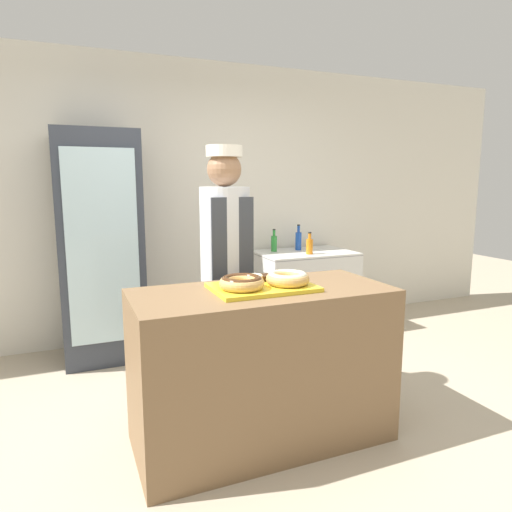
% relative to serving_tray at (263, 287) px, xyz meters
% --- Properties ---
extents(ground_plane, '(14.00, 14.00, 0.00)m').
position_rel_serving_tray_xyz_m(ground_plane, '(0.00, 0.00, -0.94)').
color(ground_plane, '#B7A88E').
extents(wall_back, '(8.00, 0.06, 2.70)m').
position_rel_serving_tray_xyz_m(wall_back, '(0.00, 2.13, 0.41)').
color(wall_back, silver).
rests_on(wall_back, ground_plane).
extents(display_counter, '(1.50, 0.67, 0.93)m').
position_rel_serving_tray_xyz_m(display_counter, '(0.00, 0.00, -0.48)').
color(display_counter, brown).
rests_on(display_counter, ground_plane).
extents(serving_tray, '(0.58, 0.40, 0.02)m').
position_rel_serving_tray_xyz_m(serving_tray, '(0.00, 0.00, 0.00)').
color(serving_tray, yellow).
rests_on(serving_tray, display_counter).
extents(donut_chocolate_glaze, '(0.25, 0.25, 0.07)m').
position_rel_serving_tray_xyz_m(donut_chocolate_glaze, '(-0.14, -0.04, 0.05)').
color(donut_chocolate_glaze, tan).
rests_on(donut_chocolate_glaze, serving_tray).
extents(donut_light_glaze, '(0.25, 0.25, 0.07)m').
position_rel_serving_tray_xyz_m(donut_light_glaze, '(0.14, -0.04, 0.05)').
color(donut_light_glaze, tan).
rests_on(donut_light_glaze, serving_tray).
extents(donut_mini_center, '(0.12, 0.12, 0.04)m').
position_rel_serving_tray_xyz_m(donut_mini_center, '(0.00, 0.13, 0.03)').
color(donut_mini_center, tan).
rests_on(donut_mini_center, serving_tray).
extents(brownie_back_left, '(0.09, 0.09, 0.03)m').
position_rel_serving_tray_xyz_m(brownie_back_left, '(-0.06, 0.13, 0.03)').
color(brownie_back_left, '#382111').
rests_on(brownie_back_left, serving_tray).
extents(brownie_back_right, '(0.09, 0.09, 0.03)m').
position_rel_serving_tray_xyz_m(brownie_back_right, '(0.06, 0.13, 0.03)').
color(brownie_back_right, '#382111').
rests_on(brownie_back_right, serving_tray).
extents(baker_person, '(0.34, 0.34, 1.78)m').
position_rel_serving_tray_xyz_m(baker_person, '(-0.01, 0.62, 0.02)').
color(baker_person, '#4C4C51').
rests_on(baker_person, ground_plane).
extents(beverage_fridge, '(0.68, 0.59, 1.96)m').
position_rel_serving_tray_xyz_m(beverage_fridge, '(-0.76, 1.74, 0.04)').
color(beverage_fridge, '#333842').
rests_on(beverage_fridge, ground_plane).
extents(chest_freezer, '(0.98, 0.66, 0.83)m').
position_rel_serving_tray_xyz_m(chest_freezer, '(1.23, 1.74, -0.53)').
color(chest_freezer, silver).
rests_on(chest_freezer, ground_plane).
extents(bottle_blue, '(0.06, 0.06, 0.27)m').
position_rel_serving_tray_xyz_m(bottle_blue, '(1.23, 1.88, -0.01)').
color(bottle_blue, '#1E4CB2').
rests_on(bottle_blue, chest_freezer).
extents(bottle_green, '(0.06, 0.06, 0.23)m').
position_rel_serving_tray_xyz_m(bottle_green, '(0.95, 1.88, -0.03)').
color(bottle_green, '#2D8C38').
rests_on(bottle_green, chest_freezer).
extents(bottle_orange, '(0.07, 0.07, 0.22)m').
position_rel_serving_tray_xyz_m(bottle_orange, '(1.20, 1.59, -0.03)').
color(bottle_orange, orange).
rests_on(bottle_orange, chest_freezer).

